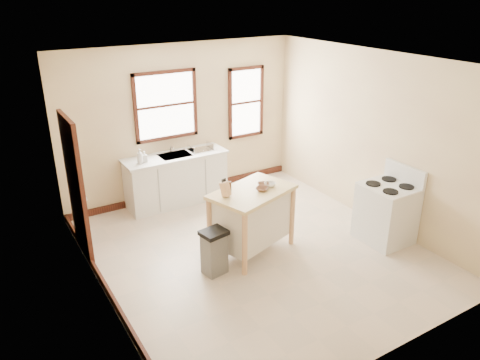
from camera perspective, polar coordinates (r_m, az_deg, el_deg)
name	(u,v)px	position (r m, az deg, el deg)	size (l,w,h in m)	color
floor	(256,251)	(7.12, 2.00, -8.68)	(5.00, 5.00, 0.00)	#C2AF99
ceiling	(259,62)	(6.14, 2.37, 14.21)	(5.00, 5.00, 0.00)	white
wall_back	(182,122)	(8.59, -7.09, 7.00)	(4.50, 0.04, 2.80)	beige
wall_left	(95,201)	(5.67, -17.22, -2.40)	(0.04, 5.00, 2.80)	beige
wall_right	(374,139)	(7.90, 16.00, 4.87)	(0.04, 5.00, 2.80)	beige
window_main	(166,106)	(8.37, -9.03, 8.95)	(1.17, 0.06, 1.22)	black
window_side	(246,102)	(9.13, 0.72, 9.43)	(0.77, 0.06, 1.37)	black
door_left	(76,189)	(6.99, -19.37, -0.99)	(0.06, 0.90, 2.10)	black
baseboard_back	(186,190)	(9.02, -6.60, -1.26)	(4.50, 0.04, 0.12)	black
baseboard_left	(110,295)	(6.34, -15.52, -13.36)	(0.04, 5.00, 0.12)	black
sink_counter	(176,179)	(8.52, -7.77, 0.14)	(1.86, 0.62, 0.92)	silver
faucet	(170,146)	(8.48, -8.47, 4.09)	(0.03, 0.03, 0.22)	silver
soap_bottle_a	(140,156)	(8.02, -12.12, 2.86)	(0.10, 0.10, 0.26)	#B2B2B2
soap_bottle_b	(145,157)	(8.09, -11.56, 2.81)	(0.08, 0.08, 0.18)	#B2B2B2
dish_rack	(201,148)	(8.52, -4.83, 3.95)	(0.41, 0.31, 0.10)	silver
kitchen_island	(252,221)	(6.91, 1.46, -5.00)	(1.21, 0.77, 0.99)	#F3D18F
knife_block	(225,190)	(6.47, -1.80, -1.18)	(0.10, 0.10, 0.20)	tan
pepper_grinder	(230,187)	(6.62, -1.23, -0.81)	(0.04, 0.04, 0.15)	#422612
bowl_a	(262,189)	(6.68, 2.68, -1.11)	(0.17, 0.17, 0.04)	brown
bowl_b	(263,184)	(6.84, 2.87, -0.55)	(0.17, 0.17, 0.04)	brown
bowl_c	(270,185)	(6.83, 3.66, -0.55)	(0.17, 0.17, 0.05)	white
trash_bin	(214,252)	(6.48, -3.16, -8.75)	(0.34, 0.29, 0.66)	#585856
gas_stove	(387,205)	(7.49, 17.48, -2.94)	(0.74, 0.75, 1.19)	silver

